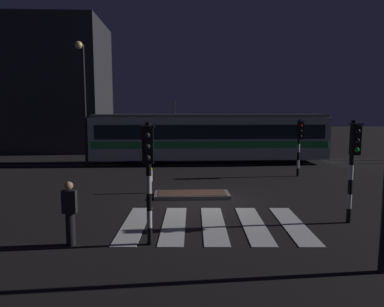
{
  "coord_description": "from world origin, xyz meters",
  "views": [
    {
      "loc": [
        -1.15,
        -13.43,
        3.56
      ],
      "look_at": [
        -0.37,
        4.09,
        1.4
      ],
      "focal_mm": 33.52,
      "sensor_mm": 36.0,
      "label": 1
    }
  ],
  "objects_px": {
    "traffic_light_corner_far_right": "(300,139)",
    "tram": "(209,137)",
    "traffic_light_kerb_mid_left": "(148,165)",
    "pedestrian_waiting_at_kerb": "(70,213)",
    "bollard_island_edge": "(151,180)",
    "traffic_light_corner_near_right": "(353,156)",
    "street_lamp_trackside_left": "(83,90)"
  },
  "relations": [
    {
      "from": "traffic_light_corner_far_right",
      "to": "tram",
      "type": "distance_m",
      "value": 6.63
    },
    {
      "from": "traffic_light_kerb_mid_left",
      "to": "pedestrian_waiting_at_kerb",
      "type": "height_order",
      "value": "traffic_light_kerb_mid_left"
    },
    {
      "from": "traffic_light_kerb_mid_left",
      "to": "tram",
      "type": "height_order",
      "value": "tram"
    },
    {
      "from": "traffic_light_kerb_mid_left",
      "to": "traffic_light_corner_far_right",
      "type": "height_order",
      "value": "traffic_light_kerb_mid_left"
    },
    {
      "from": "bollard_island_edge",
      "to": "traffic_light_corner_near_right",
      "type": "bearing_deg",
      "value": -34.27
    },
    {
      "from": "traffic_light_kerb_mid_left",
      "to": "street_lamp_trackside_left",
      "type": "distance_m",
      "value": 14.26
    },
    {
      "from": "street_lamp_trackside_left",
      "to": "bollard_island_edge",
      "type": "bearing_deg",
      "value": -57.66
    },
    {
      "from": "traffic_light_corner_near_right",
      "to": "traffic_light_kerb_mid_left",
      "type": "bearing_deg",
      "value": -165.72
    },
    {
      "from": "traffic_light_corner_near_right",
      "to": "bollard_island_edge",
      "type": "distance_m",
      "value": 8.03
    },
    {
      "from": "traffic_light_corner_near_right",
      "to": "pedestrian_waiting_at_kerb",
      "type": "xyz_separation_m",
      "value": [
        -8.22,
        -1.43,
        -1.26
      ]
    },
    {
      "from": "tram",
      "to": "traffic_light_corner_far_right",
      "type": "bearing_deg",
      "value": -49.32
    },
    {
      "from": "traffic_light_corner_far_right",
      "to": "pedestrian_waiting_at_kerb",
      "type": "xyz_separation_m",
      "value": [
        -9.31,
        -9.34,
        -1.13
      ]
    },
    {
      "from": "traffic_light_kerb_mid_left",
      "to": "bollard_island_edge",
      "type": "height_order",
      "value": "traffic_light_kerb_mid_left"
    },
    {
      "from": "traffic_light_kerb_mid_left",
      "to": "street_lamp_trackside_left",
      "type": "xyz_separation_m",
      "value": [
        -4.89,
        13.15,
        2.58
      ]
    },
    {
      "from": "street_lamp_trackside_left",
      "to": "traffic_light_kerb_mid_left",
      "type": "bearing_deg",
      "value": -69.61
    },
    {
      "from": "street_lamp_trackside_left",
      "to": "traffic_light_corner_near_right",
      "type": "bearing_deg",
      "value": -46.38
    },
    {
      "from": "traffic_light_corner_far_right",
      "to": "tram",
      "type": "bearing_deg",
      "value": 130.68
    },
    {
      "from": "traffic_light_corner_near_right",
      "to": "street_lamp_trackside_left",
      "type": "xyz_separation_m",
      "value": [
        -11.04,
        11.58,
        2.58
      ]
    },
    {
      "from": "street_lamp_trackside_left",
      "to": "tram",
      "type": "bearing_deg",
      "value": 9.85
    },
    {
      "from": "tram",
      "to": "bollard_island_edge",
      "type": "bearing_deg",
      "value": -111.11
    },
    {
      "from": "pedestrian_waiting_at_kerb",
      "to": "bollard_island_edge",
      "type": "height_order",
      "value": "pedestrian_waiting_at_kerb"
    },
    {
      "from": "traffic_light_corner_near_right",
      "to": "pedestrian_waiting_at_kerb",
      "type": "distance_m",
      "value": 8.44
    },
    {
      "from": "street_lamp_trackside_left",
      "to": "traffic_light_corner_far_right",
      "type": "bearing_deg",
      "value": -16.83
    },
    {
      "from": "traffic_light_corner_near_right",
      "to": "traffic_light_corner_far_right",
      "type": "xyz_separation_m",
      "value": [
        1.09,
        7.91,
        -0.13
      ]
    },
    {
      "from": "traffic_light_corner_far_right",
      "to": "tram",
      "type": "height_order",
      "value": "tram"
    },
    {
      "from": "bollard_island_edge",
      "to": "pedestrian_waiting_at_kerb",
      "type": "bearing_deg",
      "value": -106.27
    },
    {
      "from": "street_lamp_trackside_left",
      "to": "pedestrian_waiting_at_kerb",
      "type": "distance_m",
      "value": 13.85
    },
    {
      "from": "traffic_light_kerb_mid_left",
      "to": "tram",
      "type": "xyz_separation_m",
      "value": [
        2.92,
        14.5,
        -0.39
      ]
    },
    {
      "from": "traffic_light_corner_near_right",
      "to": "street_lamp_trackside_left",
      "type": "relative_size",
      "value": 0.43
    },
    {
      "from": "street_lamp_trackside_left",
      "to": "bollard_island_edge",
      "type": "xyz_separation_m",
      "value": [
        4.52,
        -7.14,
        -4.16
      ]
    },
    {
      "from": "traffic_light_kerb_mid_left",
      "to": "traffic_light_corner_near_right",
      "type": "bearing_deg",
      "value": 14.28
    },
    {
      "from": "traffic_light_kerb_mid_left",
      "to": "street_lamp_trackside_left",
      "type": "relative_size",
      "value": 0.43
    }
  ]
}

